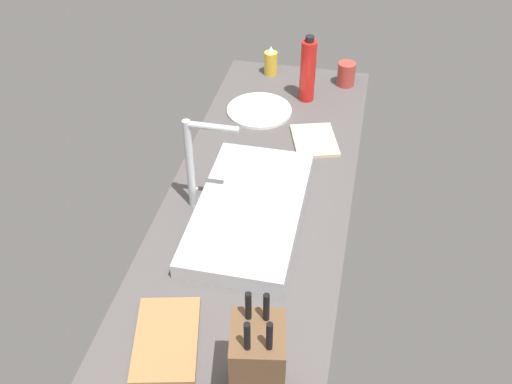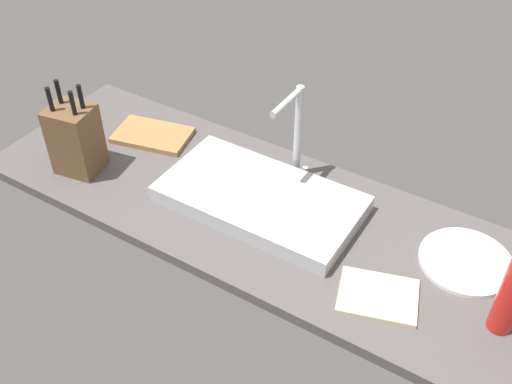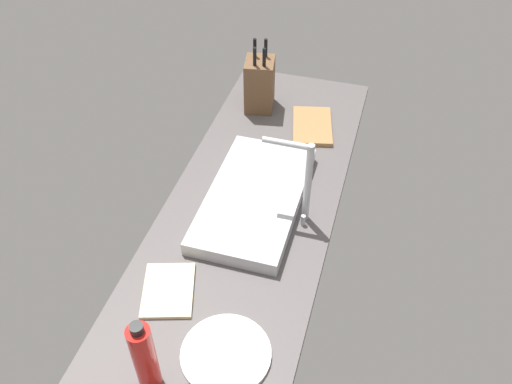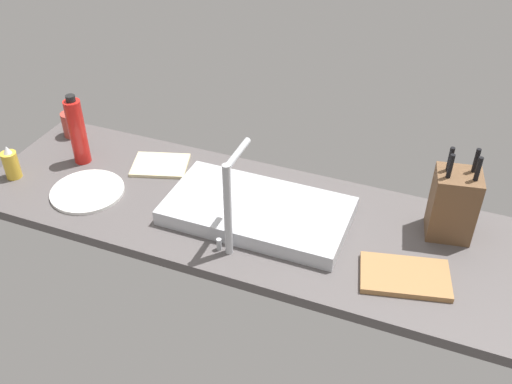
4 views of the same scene
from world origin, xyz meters
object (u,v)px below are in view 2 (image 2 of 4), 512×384
Objects in this scene: knife_block at (75,139)px; cutting_board at (153,135)px; sink_basin at (260,199)px; dinner_plate at (466,261)px; faucet at (296,127)px; dish_towel at (378,296)px.

cutting_board is at bearing 61.34° from knife_block.
knife_block is at bearing -108.71° from cutting_board.
sink_basin reaches higher than dinner_plate.
faucet reaches higher than knife_block.
cutting_board is at bearing -172.91° from faucet.
dinner_plate is at bearing 8.84° from sink_basin.
dinner_plate is at bearing -7.55° from faucet.
cutting_board reaches higher than dinner_plate.
knife_block is at bearing -152.25° from faucet.
cutting_board is 96.58cm from dish_towel.
cutting_board is 108.71cm from dinner_plate.
dinner_plate is (57.22, -7.58, -18.29)cm from faucet.
knife_block is (-60.01, -31.57, -7.50)cm from faucet.
dinner_plate is (108.70, -1.19, -0.30)cm from cutting_board.
sink_basin is at bearing -96.54° from faucet.
dinner_plate is 1.26× the size of dish_towel.
knife_block reaches higher than dinner_plate.
sink_basin is at bearing 4.34° from knife_block.
knife_block is (-58.08, -14.79, 8.83)cm from sink_basin.
knife_block is 1.51× the size of dish_towel.
cutting_board is (-49.56, 10.38, -1.67)cm from sink_basin.
knife_block is 120.15cm from dinner_plate.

